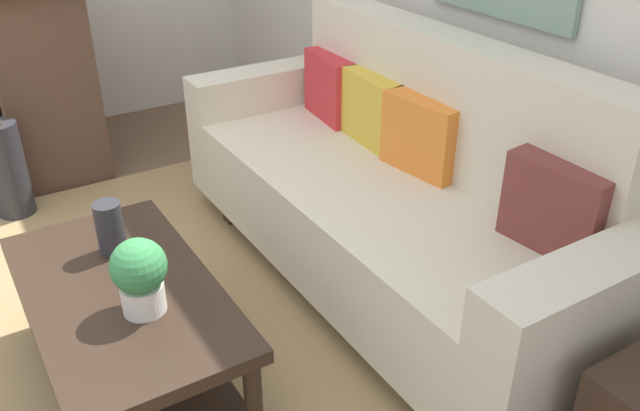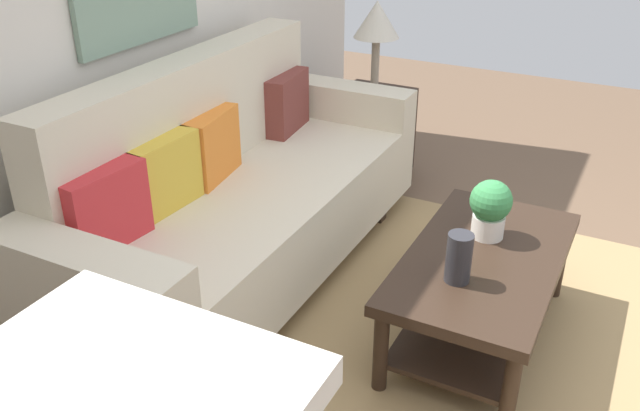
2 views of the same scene
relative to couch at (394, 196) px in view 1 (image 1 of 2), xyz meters
The scene contains 12 objects.
ground_plane 1.70m from the couch, 97.78° to the right, with size 8.86×8.86×0.00m, color brown.
area_rug 1.22m from the couch, 101.16° to the right, with size 2.82×1.84×0.01m, color #A38456.
couch is the anchor object (origin of this frame).
throw_pillow_crimson 0.76m from the couch, 169.97° to the left, with size 0.36×0.12×0.32m, color red.
throw_pillow_mustard 0.45m from the couch, 160.53° to the left, with size 0.36×0.12×0.32m, color gold.
throw_pillow_orange 0.28m from the couch, 90.00° to the left, with size 0.36×0.12×0.32m, color orange.
throw_pillow_maroon 0.76m from the couch, 10.03° to the left, with size 0.36×0.12×0.32m, color brown.
coffee_table 1.20m from the couch, 88.19° to the right, with size 1.10×0.60×0.43m.
tabletop_vase 1.17m from the couch, 99.64° to the right, with size 0.10×0.10×0.20m, color #2D2D33.
potted_plant_tabletop 1.19m from the couch, 80.31° to the right, with size 0.18×0.18×0.26m.
fireplace 2.34m from the couch, 154.00° to the right, with size 1.02×0.58×1.16m.
floor_vase 2.03m from the couch, 138.44° to the right, with size 0.19×0.19×0.52m, color #2D2D33.
Camera 1 is at (2.18, 0.05, 1.79)m, focal length 37.32 mm.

